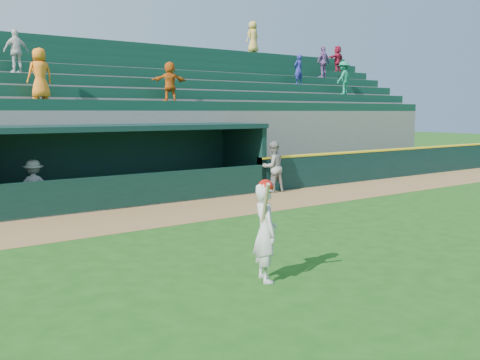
{
  "coord_description": "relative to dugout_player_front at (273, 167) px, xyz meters",
  "views": [
    {
      "loc": [
        -7.27,
        -8.3,
        2.87
      ],
      "look_at": [
        0.0,
        1.6,
        1.3
      ],
      "focal_mm": 40.0,
      "sensor_mm": 36.0,
      "label": 1
    }
  ],
  "objects": [
    {
      "name": "ground",
      "position": [
        -4.93,
        -6.33,
        -0.91
      ],
      "size": [
        120.0,
        120.0,
        0.0
      ],
      "primitive_type": "plane",
      "color": "#1C4C13",
      "rests_on": "ground"
    },
    {
      "name": "dugout",
      "position": [
        -4.93,
        1.68,
        0.44
      ],
      "size": [
        9.4,
        2.8,
        2.46
      ],
      "color": "slate",
      "rests_on": "ground"
    },
    {
      "name": "stands",
      "position": [
        -4.89,
        6.24,
        1.48
      ],
      "size": [
        34.5,
        6.25,
        7.61
      ],
      "color": "slate",
      "rests_on": "ground"
    },
    {
      "name": "dugout_player_front",
      "position": [
        0.0,
        0.0,
        0.0
      ],
      "size": [
        0.94,
        0.76,
        1.83
      ],
      "primitive_type": "imported",
      "rotation": [
        0.0,
        0.0,
        3.06
      ],
      "color": "gray",
      "rests_on": "ground"
    },
    {
      "name": "batter_at_plate",
      "position": [
        -6.61,
        -7.75,
        -0.03
      ],
      "size": [
        0.62,
        0.81,
        1.77
      ],
      "color": "silver",
      "rests_on": "ground"
    },
    {
      "name": "dugout_player_inside",
      "position": [
        -8.0,
        1.06,
        -0.16
      ],
      "size": [
        1.09,
        0.8,
        1.52
      ],
      "primitive_type": "imported",
      "rotation": [
        0.0,
        0.0,
        2.88
      ],
      "color": "#A4A49F",
      "rests_on": "ground"
    },
    {
      "name": "wall_stripe_right",
      "position": [
        7.32,
        0.22,
        0.32
      ],
      "size": [
        15.5,
        0.32,
        0.06
      ],
      "primitive_type": "cube",
      "color": "yellow",
      "rests_on": "field_wall_right"
    },
    {
      "name": "field_wall_right",
      "position": [
        7.32,
        0.22,
        -0.31
      ],
      "size": [
        15.5,
        0.3,
        1.2
      ],
      "primitive_type": "cube",
      "color": "black",
      "rests_on": "ground"
    },
    {
      "name": "warning_track",
      "position": [
        -4.93,
        -1.43,
        -0.91
      ],
      "size": [
        40.0,
        3.0,
        0.01
      ],
      "primitive_type": "cube",
      "color": "olive",
      "rests_on": "ground"
    }
  ]
}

